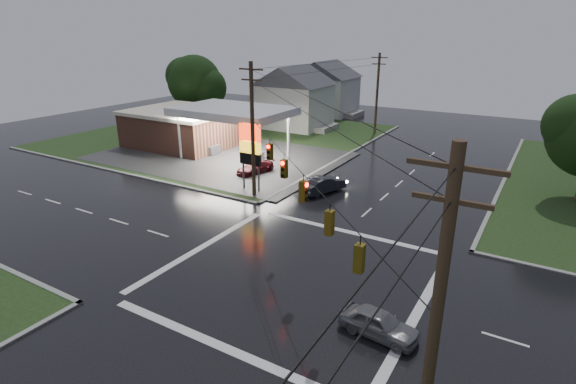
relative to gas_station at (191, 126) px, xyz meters
The scene contains 14 objects.
ground 32.46m from the gas_station, 37.50° to the right, with size 120.00×120.00×0.00m, color black.
grass_nw 6.79m from the gas_station, 92.95° to the left, with size 36.00×36.00×0.08m, color black.
gas_station is the anchor object (origin of this frame).
pylon_sign 17.81m from the gas_station, 31.22° to the right, with size 2.00×0.35×6.00m.
utility_pole_nw 19.38m from the gas_station, 32.23° to the right, with size 2.20×0.32×11.00m.
utility_pole_se 45.83m from the gas_station, 39.70° to the right, with size 2.20×0.32×11.00m.
utility_pole_n 24.60m from the gas_station, 48.53° to the left, with size 2.20×0.32×10.50m.
traffic_signals 32.63m from the gas_station, 37.50° to the right, with size 26.87×26.87×1.47m.
house_near 17.07m from the gas_station, 73.83° to the left, with size 11.05×8.48×8.60m.
house_far 28.61m from the gas_station, 82.50° to the left, with size 11.05×8.48×8.60m.
tree_nw_behind 13.63m from the gas_station, 128.42° to the left, with size 8.93×7.60×10.00m.
car_north 21.75m from the gas_station, 17.13° to the right, with size 1.52×4.36×1.44m, color black.
car_crossing 38.76m from the gas_station, 35.29° to the right, with size 1.50×3.72×1.27m, color slate.
car_pump 13.62m from the gas_station, 21.17° to the right, with size 1.66×4.08×1.18m, color #581418.
Camera 1 is at (11.18, -19.57, 13.25)m, focal length 28.00 mm.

